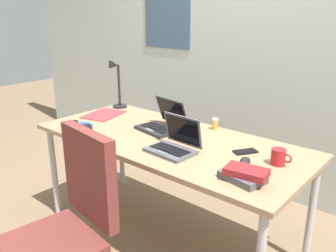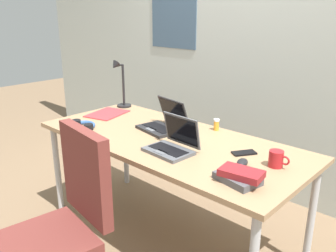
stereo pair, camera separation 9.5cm
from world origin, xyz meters
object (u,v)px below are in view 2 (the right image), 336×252
object	(u,v)px
cell_phone	(244,153)
paper_folder_far_corner	(107,114)
laptop_front_left	(172,144)
coffee_mug	(276,159)
headphones	(82,125)
laptop_mid_desk	(163,123)
book_stack	(239,176)
computer_mouse	(242,163)
desk_lamp	(120,84)
office_chair	(60,242)
pill_bottle	(216,125)

from	to	relation	value
cell_phone	paper_folder_far_corner	distance (m)	1.22
laptop_front_left	coffee_mug	distance (m)	0.58
laptop_front_left	headphones	bearing A→B (deg)	-171.90
laptop_mid_desk	book_stack	bearing A→B (deg)	-21.64
computer_mouse	coffee_mug	xyz separation A→B (m)	(0.14, 0.11, 0.03)
computer_mouse	cell_phone	size ratio (longest dim) A/B	0.71
headphones	laptop_mid_desk	bearing A→B (deg)	39.06
laptop_front_left	paper_folder_far_corner	distance (m)	0.92
laptop_front_left	coffee_mug	xyz separation A→B (m)	(0.54, 0.21, 0.00)
desk_lamp	office_chair	size ratio (longest dim) A/B	0.41
desk_lamp	pill_bottle	world-z (taller)	desk_lamp
pill_bottle	coffee_mug	world-z (taller)	coffee_mug
pill_bottle	book_stack	xyz separation A→B (m)	(0.53, -0.56, -0.01)
book_stack	office_chair	size ratio (longest dim) A/B	0.25
paper_folder_far_corner	laptop_mid_desk	bearing A→B (deg)	3.26
laptop_mid_desk	pill_bottle	xyz separation A→B (m)	(0.28, 0.23, -0.00)
laptop_front_left	headphones	distance (m)	0.76
office_chair	headphones	bearing A→B (deg)	136.47
cell_phone	headphones	bearing A→B (deg)	-129.51
computer_mouse	coffee_mug	world-z (taller)	coffee_mug
laptop_mid_desk	pill_bottle	bearing A→B (deg)	40.20
laptop_mid_desk	laptop_front_left	bearing A→B (deg)	-38.56
headphones	paper_folder_far_corner	world-z (taller)	headphones
desk_lamp	laptop_front_left	xyz separation A→B (m)	(0.97, -0.42, -0.16)
desk_lamp	coffee_mug	size ratio (longest dim) A/B	3.54
laptop_mid_desk	coffee_mug	bearing A→B (deg)	-2.39
office_chair	desk_lamp	bearing A→B (deg)	126.59
book_stack	coffee_mug	distance (m)	0.29
coffee_mug	desk_lamp	bearing A→B (deg)	172.07
computer_mouse	pill_bottle	world-z (taller)	pill_bottle
laptop_front_left	book_stack	bearing A→B (deg)	-8.12
pill_bottle	headphones	bearing A→B (deg)	-140.49
pill_bottle	coffee_mug	distance (m)	0.64
pill_bottle	office_chair	distance (m)	1.23
laptop_front_left	headphones	xyz separation A→B (m)	(-0.75, -0.11, -0.03)
computer_mouse	coffee_mug	size ratio (longest dim) A/B	0.85
laptop_front_left	office_chair	bearing A→B (deg)	-103.21
headphones	book_stack	bearing A→B (deg)	1.69
coffee_mug	cell_phone	bearing A→B (deg)	169.70
laptop_mid_desk	book_stack	xyz separation A→B (m)	(0.81, -0.32, -0.01)
book_stack	coffee_mug	bearing A→B (deg)	80.91
desk_lamp	cell_phone	bearing A→B (deg)	-7.53
desk_lamp	headphones	size ratio (longest dim) A/B	1.87
laptop_front_left	cell_phone	distance (m)	0.41
laptop_front_left	cell_phone	xyz separation A→B (m)	(0.32, 0.25, -0.04)
desk_lamp	book_stack	bearing A→B (deg)	-18.66
headphones	laptop_front_left	bearing A→B (deg)	8.10
cell_phone	laptop_mid_desk	bearing A→B (deg)	-147.69
headphones	paper_folder_far_corner	size ratio (longest dim) A/B	0.69
computer_mouse	cell_phone	distance (m)	0.17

